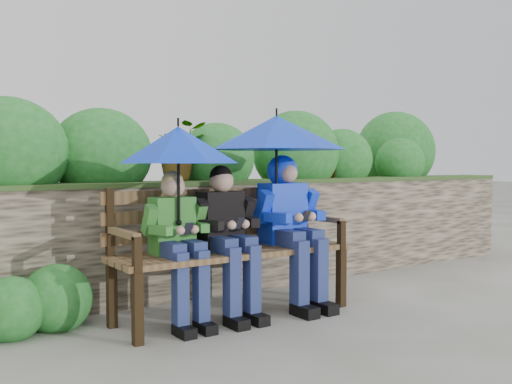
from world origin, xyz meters
TOP-DOWN VIEW (x-y plane):
  - ground at (0.00, 0.00)m, footprint 60.00×60.00m
  - garden_backdrop at (0.04, 1.59)m, footprint 8.00×2.88m
  - park_bench at (-0.34, -0.01)m, footprint 1.92×0.56m
  - boy_left at (-0.82, -0.10)m, footprint 0.47×0.54m
  - boy_middle at (-0.40, -0.10)m, footprint 0.50×0.58m
  - boy_right at (0.21, -0.10)m, footprint 0.56×0.67m
  - umbrella_left at (-0.82, -0.11)m, footprint 0.88×0.88m
  - umbrella_right at (0.09, -0.06)m, footprint 1.12×1.12m

SIDE VIEW (x-z plane):
  - ground at x=0.00m, z-range 0.00..0.00m
  - park_bench at x=-0.34m, z-range 0.07..1.08m
  - garden_backdrop at x=0.04m, z-range -0.31..1.59m
  - boy_left at x=-0.82m, z-range 0.08..1.22m
  - boy_middle at x=-0.40m, z-range 0.08..1.26m
  - boy_right at x=0.21m, z-range 0.12..1.38m
  - umbrella_left at x=-0.82m, z-range 0.93..1.71m
  - umbrella_right at x=0.09m, z-range 1.00..1.88m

